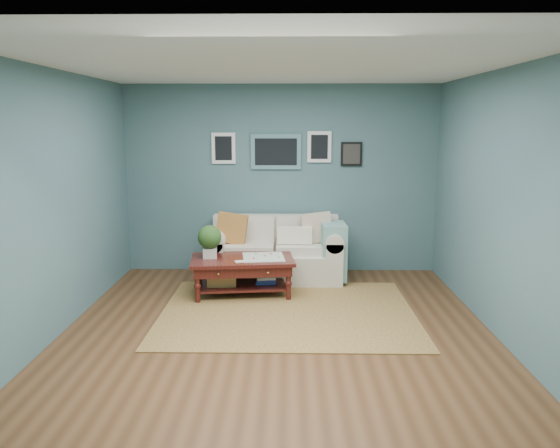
{
  "coord_description": "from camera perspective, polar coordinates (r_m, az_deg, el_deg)",
  "views": [
    {
      "loc": [
        0.12,
        -5.38,
        2.16
      ],
      "look_at": [
        0.01,
        1.0,
        0.97
      ],
      "focal_mm": 35.0,
      "sensor_mm": 36.0,
      "label": 1
    }
  ],
  "objects": [
    {
      "name": "coffee_table",
      "position": [
        6.94,
        -4.52,
        -4.21
      ],
      "size": [
        1.36,
        0.89,
        0.9
      ],
      "rotation": [
        0.0,
        0.0,
        0.11
      ],
      "color": "#340C0B",
      "rests_on": "ground"
    },
    {
      "name": "loveseat",
      "position": [
        7.61,
        0.12,
        -2.89
      ],
      "size": [
        1.87,
        0.85,
        0.96
      ],
      "color": "silver",
      "rests_on": "ground"
    },
    {
      "name": "area_rug",
      "position": [
        6.39,
        0.8,
        -9.15
      ],
      "size": [
        2.9,
        2.32,
        0.01
      ],
      "primitive_type": "cube",
      "color": "brown",
      "rests_on": "ground"
    },
    {
      "name": "room_shell",
      "position": [
        5.5,
        -0.3,
        2.16
      ],
      "size": [
        5.0,
        5.02,
        2.7
      ],
      "color": "brown",
      "rests_on": "ground"
    }
  ]
}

